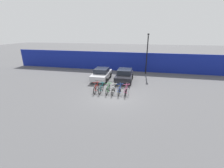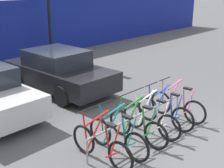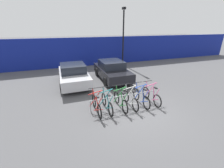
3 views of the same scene
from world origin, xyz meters
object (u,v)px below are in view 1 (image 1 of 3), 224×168
bike_rack (111,88)px  lamp_post (147,52)px  bicycle_blue (120,90)px  bicycle_red (96,88)px  bicycle_pink (126,91)px  bicycle_white (113,90)px  car_silver (102,74)px  bicycle_green (108,89)px  bicycle_teal (101,89)px  car_black (124,75)px

bike_rack → lamp_post: lamp_post is taller
bike_rack → bicycle_blue: 0.87m
bicycle_red → lamp_post: bearing=60.2°
bicycle_red → bicycle_pink: 2.93m
bicycle_blue → bicycle_pink: same height
bicycle_white → car_silver: (-2.29, 4.04, 0.31)m
bicycle_green → bicycle_pink: size_ratio=1.00×
bike_rack → bicycle_teal: 0.98m
bike_rack → bicycle_white: size_ratio=2.03×
bicycle_blue → bicycle_pink: (0.61, 0.00, 0.00)m
bicycle_red → car_silver: car_silver is taller
bicycle_red → car_black: car_black is taller
bicycle_white → car_silver: size_ratio=0.43×
lamp_post → bicycle_pink: bearing=-102.8°
lamp_post → bicycle_teal: bearing=-117.9°
bicycle_red → bicycle_white: (1.72, 0.00, 0.00)m
bicycle_red → bicycle_white: same height
car_black → bicycle_red: bearing=-118.0°
bicycle_red → car_black: 4.75m
bike_rack → car_silver: bearing=117.6°
car_silver → lamp_post: (5.31, 3.93, 2.34)m
bicycle_red → bicycle_white: size_ratio=1.00×
bicycle_white → bicycle_blue: size_ratio=1.00×
car_silver → lamp_post: lamp_post is taller
bike_rack → bicycle_green: bicycle_green is taller
bicycle_blue → car_silver: 4.98m
bike_rack → car_silver: car_silver is taller
bicycle_white → bicycle_red: bearing=-177.9°
bicycle_blue → bicycle_pink: 0.61m
bicycle_red → car_silver: size_ratio=0.43×
bicycle_white → bicycle_pink: same height
car_black → lamp_post: bearing=56.5°
bike_rack → car_black: 4.12m
bicycle_white → bicycle_pink: size_ratio=1.00×
bicycle_teal → car_silver: size_ratio=0.43×
bicycle_green → bicycle_blue: 1.13m
bicycle_teal → car_silver: bearing=102.5°
bike_rack → bicycle_white: bicycle_white is taller
bike_rack → car_silver: (-2.04, 3.90, 0.21)m
bike_rack → bicycle_teal: bicycle_teal is taller
bicycle_white → lamp_post: size_ratio=0.32×
car_silver → bicycle_blue: bearing=-54.4°
car_black → bicycle_pink: bearing=-80.5°
bicycle_green → car_black: size_ratio=0.42×
bicycle_teal → bicycle_red: bearing=177.5°
bicycle_teal → bicycle_white: (1.21, 0.00, 0.00)m
bicycle_green → car_black: 4.33m
bicycle_teal → car_black: car_black is taller
car_black → bicycle_green: bearing=-103.9°
bike_rack → bicycle_red: (-1.46, -0.15, -0.11)m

